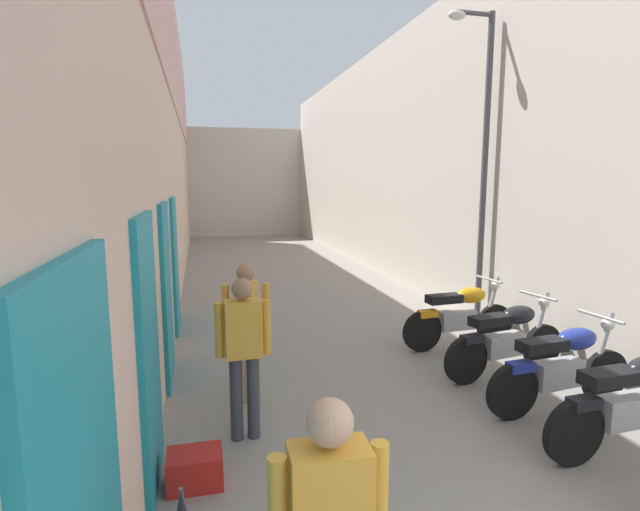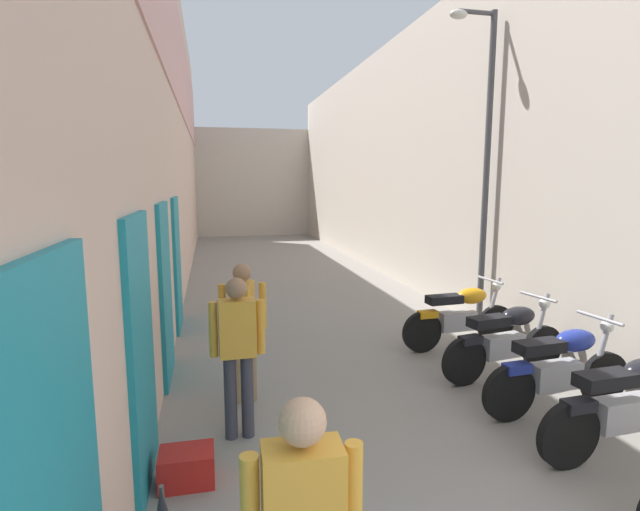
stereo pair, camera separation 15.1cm
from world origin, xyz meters
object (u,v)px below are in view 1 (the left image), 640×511
object	(u,v)px
motorcycle_fourth	(507,338)
motorcycle_fifth	(460,314)
plastic_crate	(195,469)
pedestrian_mid_alley	(244,346)
street_lamp	(481,152)
motorcycle_third	(562,366)
motorcycle_second	(632,401)
pedestrian_further_down	(247,322)

from	to	relation	value
motorcycle_fourth	motorcycle_fifth	distance (m)	1.13
motorcycle_fourth	plastic_crate	world-z (taller)	motorcycle_fourth
motorcycle_fourth	pedestrian_mid_alley	xyz separation A→B (m)	(-3.35, -0.72, 0.42)
plastic_crate	pedestrian_mid_alley	bearing A→B (deg)	53.98
street_lamp	motorcycle_fourth	bearing A→B (deg)	-110.04
motorcycle_third	motorcycle_fourth	bearing A→B (deg)	90.01
motorcycle_second	pedestrian_further_down	distance (m)	3.78
motorcycle_fifth	street_lamp	bearing A→B (deg)	48.67
motorcycle_fourth	pedestrian_further_down	world-z (taller)	pedestrian_further_down
pedestrian_mid_alley	street_lamp	size ratio (longest dim) A/B	0.31
pedestrian_mid_alley	pedestrian_further_down	bearing A→B (deg)	82.60
pedestrian_mid_alley	plastic_crate	bearing A→B (deg)	-126.02
motorcycle_fourth	street_lamp	size ratio (longest dim) A/B	0.36
motorcycle_second	pedestrian_further_down	size ratio (longest dim) A/B	1.18
motorcycle_second	pedestrian_further_down	xyz separation A→B (m)	(-3.25, 1.89, 0.42)
motorcycle_second	pedestrian_mid_alley	world-z (taller)	pedestrian_mid_alley
motorcycle_second	motorcycle_fourth	bearing A→B (deg)	90.00
motorcycle_fourth	plastic_crate	xyz separation A→B (m)	(-3.81, -1.36, -0.36)
motorcycle_third	motorcycle_fourth	distance (m)	0.96
pedestrian_further_down	motorcycle_fourth	bearing A→B (deg)	-1.08
pedestrian_further_down	plastic_crate	bearing A→B (deg)	-111.71
motorcycle_second	plastic_crate	bearing A→B (deg)	173.02
motorcycle_second	plastic_crate	distance (m)	3.86
motorcycle_third	pedestrian_further_down	world-z (taller)	pedestrian_further_down
pedestrian_mid_alley	pedestrian_further_down	size ratio (longest dim) A/B	1.00
motorcycle_fourth	street_lamp	world-z (taller)	street_lamp
motorcycle_third	plastic_crate	xyz separation A→B (m)	(-3.81, -0.40, -0.36)
pedestrian_mid_alley	street_lamp	bearing A→B (deg)	33.25
plastic_crate	motorcycle_fifth	bearing A→B (deg)	33.20
pedestrian_further_down	street_lamp	xyz separation A→B (m)	(3.95, 1.87, 2.01)
motorcycle_third	plastic_crate	world-z (taller)	motorcycle_third
motorcycle_third	pedestrian_mid_alley	bearing A→B (deg)	175.93
motorcycle_fourth	street_lamp	bearing A→B (deg)	69.96
motorcycle_second	pedestrian_further_down	bearing A→B (deg)	149.76
motorcycle_second	motorcycle_fourth	size ratio (longest dim) A/B	1.01
pedestrian_further_down	street_lamp	size ratio (longest dim) A/B	0.31
motorcycle_fifth	pedestrian_mid_alley	xyz separation A→B (m)	(-3.35, -1.86, 0.42)
motorcycle_third	street_lamp	world-z (taller)	street_lamp
pedestrian_mid_alley	plastic_crate	distance (m)	1.11
pedestrian_further_down	plastic_crate	size ratio (longest dim) A/B	3.57
pedestrian_further_down	motorcycle_third	bearing A→B (deg)	-17.50
motorcycle_third	motorcycle_second	bearing A→B (deg)	-90.00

